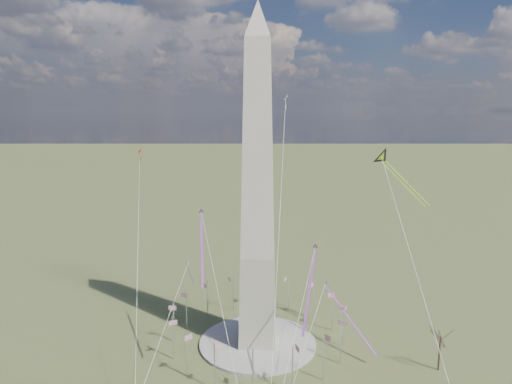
{
  "coord_description": "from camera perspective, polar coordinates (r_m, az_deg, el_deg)",
  "views": [
    {
      "loc": [
        6.06,
        -130.36,
        70.98
      ],
      "look_at": [
        -0.52,
        0.0,
        47.72
      ],
      "focal_mm": 32.0,
      "sensor_mm": 36.0,
      "label": 1
    }
  ],
  "objects": [
    {
      "name": "ground",
      "position": [
        148.56,
        0.21,
        -18.44
      ],
      "size": [
        2000.0,
        2000.0,
        0.0
      ],
      "primitive_type": "plane",
      "color": "brown",
      "rests_on": "ground"
    },
    {
      "name": "tree_near",
      "position": [
        140.22,
        22.1,
        -16.12
      ],
      "size": [
        8.62,
        8.62,
        15.09
      ],
      "color": "#422F28",
      "rests_on": "ground"
    },
    {
      "name": "kite_small_white",
      "position": [
        176.96,
        3.74,
        11.54
      ],
      "size": [
        1.34,
        2.1,
        5.11
      ],
      "rotation": [
        0.0,
        0.0,
        2.86
      ],
      "color": "white",
      "rests_on": "ground"
    },
    {
      "name": "flagpole_ring",
      "position": [
        145.22,
        0.21,
        -15.92
      ],
      "size": [
        54.4,
        54.4,
        13.0
      ],
      "color": "silver",
      "rests_on": "ground"
    },
    {
      "name": "kite_streamer_mid",
      "position": [
        127.53,
        -6.81,
        -5.48
      ],
      "size": [
        5.3,
        22.77,
        15.73
      ],
      "rotation": [
        0.0,
        0.0,
        3.32
      ],
      "color": "#F22637",
      "rests_on": "ground"
    },
    {
      "name": "kite_delta_black",
      "position": [
        144.46,
        15.75,
        3.87
      ],
      "size": [
        15.2,
        17.43,
        15.57
      ],
      "rotation": [
        0.0,
        0.0,
        3.81
      ],
      "color": "black",
      "rests_on": "ground"
    },
    {
      "name": "kite_small_red",
      "position": [
        176.45,
        -14.32,
        4.83
      ],
      "size": [
        1.77,
        1.56,
        4.69
      ],
      "rotation": [
        0.0,
        0.0,
        3.18
      ],
      "color": "red",
      "rests_on": "ground"
    },
    {
      "name": "kite_streamer_left",
      "position": [
        126.75,
        6.96,
        -10.19
      ],
      "size": [
        6.06,
        24.26,
        16.8
      ],
      "rotation": [
        0.0,
        0.0,
        2.95
      ],
      "color": "#F22637",
      "rests_on": "ground"
    },
    {
      "name": "washington_monument",
      "position": [
        132.52,
        0.22,
        0.1
      ],
      "size": [
        15.56,
        15.56,
        100.0
      ],
      "color": "#B9B39B",
      "rests_on": "plaza"
    },
    {
      "name": "plaza",
      "position": [
        148.37,
        0.21,
        -18.3
      ],
      "size": [
        36.0,
        36.0,
        0.8
      ],
      "primitive_type": "cylinder",
      "color": "#A6A398",
      "rests_on": "ground"
    },
    {
      "name": "kite_diamond_purple",
      "position": [
        142.76,
        -8.31,
        -8.76
      ],
      "size": [
        2.16,
        3.23,
        9.65
      ],
      "rotation": [
        0.0,
        0.0,
        2.5
      ],
      "color": "#3F1A77",
      "rests_on": "ground"
    },
    {
      "name": "kite_streamer_right",
      "position": [
        144.74,
        10.69,
        -13.97
      ],
      "size": [
        14.28,
        18.76,
        15.33
      ],
      "rotation": [
        0.0,
        0.0,
        3.78
      ],
      "color": "#F22637",
      "rests_on": "ground"
    }
  ]
}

